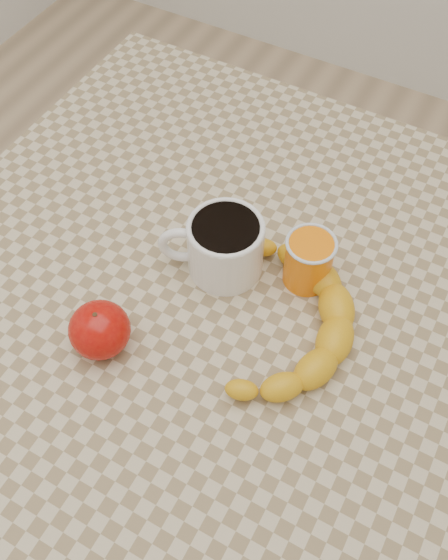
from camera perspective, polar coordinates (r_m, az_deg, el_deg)
The scene contains 6 objects.
ground at distance 1.45m, azimuth 0.00°, elevation -17.76°, with size 3.00×3.00×0.00m, color tan.
table at distance 0.84m, azimuth 0.00°, elevation -4.14°, with size 0.80×0.80×0.75m.
coffee_mug at distance 0.76m, azimuth -0.06°, elevation 3.24°, with size 0.14×0.12×0.08m.
orange_juice_glass at distance 0.76m, azimuth 7.74°, elevation 1.80°, with size 0.06×0.06×0.07m.
apple at distance 0.72m, azimuth -11.30°, elevation -4.49°, with size 0.09×0.09×0.07m.
banana at distance 0.73m, azimuth 5.78°, elevation -3.67°, with size 0.23×0.29×0.04m, color gold, non-canonical shape.
Camera 1 is at (0.21, -0.38, 1.39)m, focal length 40.00 mm.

